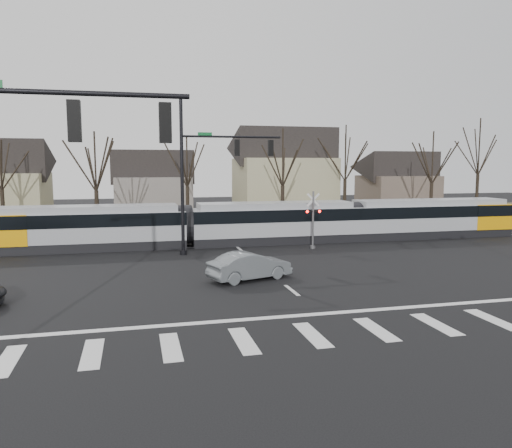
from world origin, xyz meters
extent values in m
plane|color=black|center=(0.00, 0.00, 0.00)|extent=(140.00, 140.00, 0.00)
cube|color=#38331E|center=(0.00, 32.00, 0.01)|extent=(140.00, 28.00, 0.01)
cube|color=silver|center=(-10.80, -4.00, 0.01)|extent=(0.60, 2.60, 0.01)
cube|color=silver|center=(-8.40, -4.00, 0.01)|extent=(0.60, 2.60, 0.01)
cube|color=silver|center=(-6.00, -4.00, 0.01)|extent=(0.60, 2.60, 0.01)
cube|color=silver|center=(-3.60, -4.00, 0.01)|extent=(0.60, 2.60, 0.01)
cube|color=silver|center=(-1.20, -4.00, 0.01)|extent=(0.60, 2.60, 0.01)
cube|color=silver|center=(1.20, -4.00, 0.01)|extent=(0.60, 2.60, 0.01)
cube|color=silver|center=(3.60, -4.00, 0.01)|extent=(0.60, 2.60, 0.01)
cube|color=silver|center=(6.00, -4.00, 0.01)|extent=(0.60, 2.60, 0.01)
cube|color=silver|center=(0.00, -1.80, 0.01)|extent=(28.00, 0.35, 0.01)
cube|color=silver|center=(0.00, 2.00, 0.01)|extent=(0.18, 2.00, 0.01)
cube|color=silver|center=(0.00, 6.00, 0.01)|extent=(0.18, 2.00, 0.01)
cube|color=silver|center=(0.00, 10.00, 0.01)|extent=(0.18, 2.00, 0.01)
cube|color=silver|center=(0.00, 14.00, 0.01)|extent=(0.18, 2.00, 0.01)
cube|color=silver|center=(0.00, 18.00, 0.01)|extent=(0.18, 2.00, 0.01)
cube|color=silver|center=(0.00, 22.00, 0.01)|extent=(0.18, 2.00, 0.01)
cube|color=silver|center=(0.00, 26.00, 0.01)|extent=(0.18, 2.00, 0.01)
cube|color=silver|center=(0.00, 30.00, 0.01)|extent=(0.18, 2.00, 0.01)
cube|color=#59595E|center=(0.00, 15.10, 0.03)|extent=(90.00, 0.12, 0.06)
cube|color=#59595E|center=(0.00, 16.50, 0.03)|extent=(90.00, 0.12, 0.06)
cube|color=gray|center=(-10.30, 16.00, 1.51)|extent=(13.48, 2.90, 3.03)
cube|color=black|center=(-10.30, 16.00, 2.13)|extent=(13.50, 2.94, 0.88)
cube|color=orange|center=(-15.38, 16.00, 1.61)|extent=(3.32, 2.97, 2.02)
cube|color=gray|center=(3.18, 16.00, 1.51)|extent=(12.44, 2.90, 3.03)
cube|color=black|center=(3.18, 16.00, 2.13)|extent=(12.46, 2.94, 0.88)
cube|color=gray|center=(16.14, 16.00, 1.51)|extent=(13.48, 2.90, 3.03)
cube|color=black|center=(16.14, 16.00, 2.13)|extent=(13.50, 2.94, 0.88)
cube|color=orange|center=(21.22, 16.00, 1.61)|extent=(3.32, 2.97, 2.02)
imported|color=slate|center=(-1.40, 4.60, 0.71)|extent=(4.10, 5.21, 1.42)
cylinder|color=black|center=(-8.75, -6.00, 7.60)|extent=(6.50, 0.14, 0.14)
cube|color=black|center=(-8.43, -6.00, 6.90)|extent=(0.32, 0.32, 1.05)
sphere|color=#FF0C07|center=(-8.43, -6.00, 7.23)|extent=(0.22, 0.22, 0.22)
cube|color=black|center=(-6.15, -6.00, 6.90)|extent=(0.32, 0.32, 1.05)
sphere|color=#FF0C07|center=(-6.15, -6.00, 7.23)|extent=(0.22, 0.22, 0.22)
cylinder|color=black|center=(-4.00, 12.50, 5.10)|extent=(0.22, 0.22, 10.20)
cylinder|color=black|center=(-4.00, 12.50, 0.15)|extent=(0.44, 0.44, 0.30)
cylinder|color=black|center=(-0.75, 12.50, 7.60)|extent=(6.50, 0.14, 0.14)
cube|color=#0C5926|center=(-2.50, 12.50, 7.75)|extent=(0.90, 0.03, 0.22)
cube|color=black|center=(-0.42, 12.50, 6.90)|extent=(0.32, 0.32, 1.05)
sphere|color=#FF0C07|center=(-0.42, 12.50, 7.23)|extent=(0.22, 0.22, 0.22)
cube|color=black|center=(1.85, 12.50, 6.90)|extent=(0.32, 0.32, 1.05)
sphere|color=#FF0C07|center=(1.85, 12.50, 7.23)|extent=(0.22, 0.22, 0.22)
cube|color=#59595B|center=(-6.50, 12.50, 10.02)|extent=(0.55, 0.22, 0.14)
cylinder|color=#59595B|center=(5.00, 12.80, 2.00)|extent=(0.14, 0.14, 4.00)
cylinder|color=#59595B|center=(5.00, 12.80, 0.10)|extent=(0.36, 0.36, 0.20)
cube|color=silver|center=(5.00, 12.80, 3.40)|extent=(0.95, 0.04, 0.95)
cube|color=silver|center=(5.00, 12.80, 3.40)|extent=(0.95, 0.04, 0.95)
cube|color=black|center=(5.00, 12.80, 2.60)|extent=(1.00, 0.10, 0.12)
sphere|color=#FF0C07|center=(4.55, 12.72, 2.60)|extent=(0.18, 0.18, 0.18)
sphere|color=#FF0C07|center=(5.45, 12.72, 2.60)|extent=(0.18, 0.18, 0.18)
cube|color=slate|center=(-5.00, 36.00, 2.25)|extent=(8.00, 7.00, 4.50)
cube|color=gray|center=(9.00, 33.00, 3.25)|extent=(10.00, 8.00, 6.50)
cube|color=brown|center=(24.00, 35.00, 2.25)|extent=(8.00, 7.00, 4.50)
camera|label=1|loc=(-7.00, -19.59, 5.80)|focal=35.00mm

